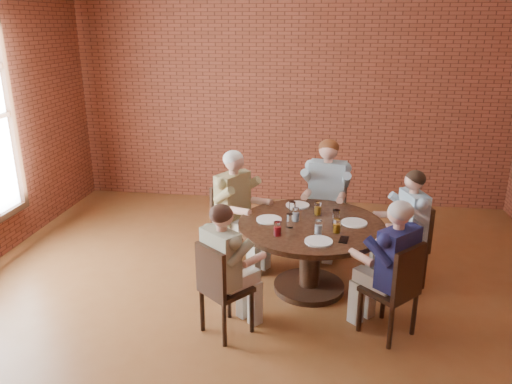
# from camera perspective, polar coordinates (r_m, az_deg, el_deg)

# --- Properties ---
(floor) EXTENTS (7.00, 7.00, 0.00)m
(floor) POSITION_cam_1_polar(r_m,az_deg,el_deg) (4.81, 0.24, -14.85)
(floor) COLOR brown
(floor) RESTS_ON ground
(wall_back) EXTENTS (7.00, 0.00, 7.00)m
(wall_back) POSITION_cam_1_polar(r_m,az_deg,el_deg) (7.55, 3.93, 11.40)
(wall_back) COLOR brown
(wall_back) RESTS_ON ground
(dining_table) EXTENTS (1.48, 1.48, 0.75)m
(dining_table) POSITION_cam_1_polar(r_m,az_deg,el_deg) (5.15, 6.24, -5.84)
(dining_table) COLOR black
(dining_table) RESTS_ON floor
(chair_a) EXTENTS (0.48, 0.48, 0.89)m
(chair_a) POSITION_cam_1_polar(r_m,az_deg,el_deg) (5.54, 17.39, -5.27)
(chair_a) COLOR black
(chair_a) RESTS_ON floor
(diner_a) EXTENTS (0.70, 0.63, 1.25)m
(diner_a) POSITION_cam_1_polar(r_m,az_deg,el_deg) (5.45, 16.83, -4.03)
(diner_a) COLOR teal
(diner_a) RESTS_ON floor
(chair_b) EXTENTS (0.51, 0.51, 0.96)m
(chair_b) POSITION_cam_1_polar(r_m,az_deg,el_deg) (6.16, 8.06, -1.79)
(chair_b) COLOR black
(chair_b) RESTS_ON floor
(diner_b) EXTENTS (0.64, 0.75, 1.38)m
(diner_b) POSITION_cam_1_polar(r_m,az_deg,el_deg) (6.02, 8.00, -0.58)
(diner_b) COLOR #90ABB7
(diner_b) RESTS_ON floor
(chair_c) EXTENTS (0.59, 0.59, 0.94)m
(chair_c) POSITION_cam_1_polar(r_m,az_deg,el_deg) (5.73, -2.83, -3.32)
(chair_c) COLOR black
(chair_c) RESTS_ON floor
(diner_c) EXTENTS (0.83, 0.79, 1.34)m
(diner_c) POSITION_cam_1_polar(r_m,az_deg,el_deg) (5.62, -2.19, -2.02)
(diner_c) COLOR brown
(diner_c) RESTS_ON floor
(chair_d) EXTENTS (0.53, 0.53, 0.88)m
(chair_d) POSITION_cam_1_polar(r_m,az_deg,el_deg) (4.44, -4.14, -10.71)
(chair_d) COLOR black
(chair_d) RESTS_ON floor
(diner_d) EXTENTS (0.72, 0.74, 1.23)m
(diner_d) POSITION_cam_1_polar(r_m,az_deg,el_deg) (4.41, -3.45, -8.91)
(diner_d) COLOR #B9AB91
(diner_d) RESTS_ON floor
(chair_e) EXTENTS (0.56, 0.56, 0.90)m
(chair_e) POSITION_cam_1_polar(r_m,az_deg,el_deg) (4.56, 15.80, -10.44)
(chair_e) COLOR black
(chair_e) RESTS_ON floor
(diner_e) EXTENTS (0.78, 0.77, 1.27)m
(diner_e) POSITION_cam_1_polar(r_m,az_deg,el_deg) (4.53, 15.17, -8.53)
(diner_e) COLOR #181843
(diner_e) RESTS_ON floor
(plate_a) EXTENTS (0.26, 0.26, 0.01)m
(plate_a) POSITION_cam_1_polar(r_m,az_deg,el_deg) (5.12, 11.16, -3.46)
(plate_a) COLOR white
(plate_a) RESTS_ON dining_table
(plate_b) EXTENTS (0.26, 0.26, 0.01)m
(plate_b) POSITION_cam_1_polar(r_m,az_deg,el_deg) (5.51, 4.77, -1.51)
(plate_b) COLOR white
(plate_b) RESTS_ON dining_table
(plate_c) EXTENTS (0.26, 0.26, 0.01)m
(plate_c) POSITION_cam_1_polar(r_m,az_deg,el_deg) (5.10, 1.50, -3.16)
(plate_c) COLOR white
(plate_c) RESTS_ON dining_table
(plate_d) EXTENTS (0.26, 0.26, 0.01)m
(plate_d) POSITION_cam_1_polar(r_m,az_deg,el_deg) (4.64, 7.18, -5.61)
(plate_d) COLOR white
(plate_d) RESTS_ON dining_table
(glass_a) EXTENTS (0.07, 0.07, 0.14)m
(glass_a) POSITION_cam_1_polar(r_m,az_deg,el_deg) (5.07, 9.15, -2.79)
(glass_a) COLOR white
(glass_a) RESTS_ON dining_table
(glass_b) EXTENTS (0.07, 0.07, 0.14)m
(glass_b) POSITION_cam_1_polar(r_m,az_deg,el_deg) (5.27, 7.08, -1.86)
(glass_b) COLOR white
(glass_b) RESTS_ON dining_table
(glass_c) EXTENTS (0.07, 0.07, 0.14)m
(glass_c) POSITION_cam_1_polar(r_m,az_deg,el_deg) (5.24, 4.18, -1.86)
(glass_c) COLOR white
(glass_c) RESTS_ON dining_table
(glass_d) EXTENTS (0.07, 0.07, 0.14)m
(glass_d) POSITION_cam_1_polar(r_m,az_deg,el_deg) (5.08, 4.57, -2.58)
(glass_d) COLOR white
(glass_d) RESTS_ON dining_table
(glass_e) EXTENTS (0.07, 0.07, 0.14)m
(glass_e) POSITION_cam_1_polar(r_m,az_deg,el_deg) (4.92, 3.88, -3.29)
(glass_e) COLOR white
(glass_e) RESTS_ON dining_table
(glass_f) EXTENTS (0.07, 0.07, 0.14)m
(glass_f) POSITION_cam_1_polar(r_m,az_deg,el_deg) (4.72, 2.45, -4.22)
(glass_f) COLOR white
(glass_f) RESTS_ON dining_table
(glass_g) EXTENTS (0.07, 0.07, 0.14)m
(glass_g) POSITION_cam_1_polar(r_m,az_deg,el_deg) (4.80, 7.15, -3.99)
(glass_g) COLOR white
(glass_g) RESTS_ON dining_table
(glass_h) EXTENTS (0.07, 0.07, 0.14)m
(glass_h) POSITION_cam_1_polar(r_m,az_deg,el_deg) (4.85, 9.22, -3.84)
(glass_h) COLOR white
(glass_h) RESTS_ON dining_table
(smartphone) EXTENTS (0.10, 0.17, 0.01)m
(smartphone) POSITION_cam_1_polar(r_m,az_deg,el_deg) (4.72, 10.00, -5.38)
(smartphone) COLOR black
(smartphone) RESTS_ON dining_table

